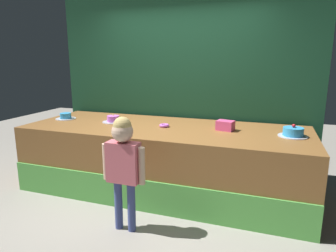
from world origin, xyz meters
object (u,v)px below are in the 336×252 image
cake_left (66,117)px  cake_center (113,119)px  donut (164,125)px  pink_box (225,125)px  cake_right (293,132)px  child_figure (123,159)px

cake_left → cake_center: 0.78m
donut → cake_center: (-0.78, 0.05, 0.02)m
pink_box → cake_left: size_ratio=0.70×
cake_center → donut: bearing=-3.5°
pink_box → cake_right: 0.78m
cake_left → cake_center: (0.78, 0.03, 0.00)m
child_figure → cake_left: 1.88m
pink_box → donut: pink_box is taller
donut → child_figure: bearing=-92.1°
cake_left → cake_right: bearing=0.0°
child_figure → donut: bearing=87.9°
donut → cake_center: size_ratio=0.43×
cake_center → pink_box: bearing=1.1°
pink_box → cake_center: 1.56m
pink_box → cake_left: bearing=-178.5°
child_figure → cake_left: bearing=144.3°
child_figure → donut: 1.08m
pink_box → cake_right: bearing=-4.3°
cake_left → cake_center: size_ratio=0.97×
pink_box → cake_center: bearing=-178.9°
child_figure → cake_right: size_ratio=3.63×
pink_box → donut: (-0.78, -0.08, -0.04)m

